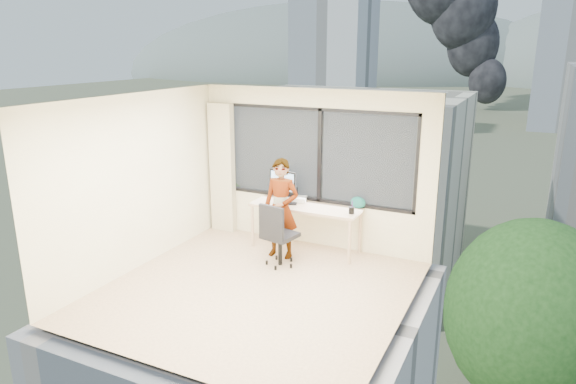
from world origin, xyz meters
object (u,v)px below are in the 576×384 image
Objects in this scene: desk at (306,228)px; laptop at (287,196)px; person at (281,209)px; chair at (280,233)px; handbag at (358,202)px; monitor at (283,186)px; game_console at (297,199)px.

laptop reaches higher than desk.
person reaches higher than laptop.
laptop is at bearing 120.03° from chair.
person reaches higher than desk.
desk is 0.96m from handbag.
person is 2.99× the size of monitor.
laptop is (-0.35, 0.01, 0.49)m from desk.
handbag is at bearing 30.57° from person.
handbag is at bearing -11.14° from game_console.
game_console is at bearing 109.91° from chair.
monitor reaches higher than laptop.
handbag is (1.15, 0.23, -0.02)m from laptop.
handbag reaches higher than game_console.
chair is 4.15× the size of handbag.
monitor is 1.27m from handbag.
monitor is 0.20m from laptop.
desk is 0.79m from monitor.
game_console is (-0.23, 0.18, 0.41)m from desk.
laptop is 1.49× the size of handbag.
desk is 0.64m from person.
desk is at bearing 59.04° from person.
person is at bearing 124.86° from chair.
laptop is 1.17m from handbag.
desk is at bearing -20.63° from laptop.
person is (-0.14, 0.32, 0.28)m from chair.
game_console is at bearing 35.07° from monitor.
chair is (-0.09, -0.75, 0.13)m from desk.
monitor is at bearing 124.64° from chair.
monitor is (-0.22, 0.52, 0.22)m from person.
desk is 7.34× the size of handbag.
laptop is at bearing 102.58° from person.
chair is at bearing -90.15° from laptop.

